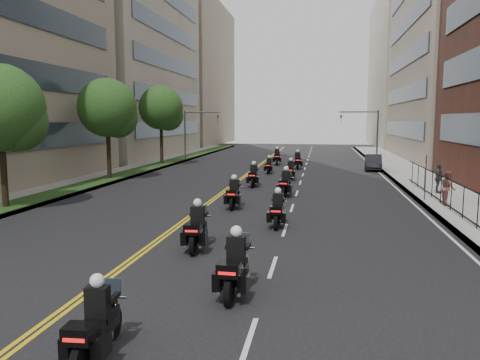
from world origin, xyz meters
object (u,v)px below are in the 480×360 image
Objects in this scene: parked_sedan at (373,162)px; pedestrian_c at (438,178)px; motorcycle_8 at (269,166)px; pedestrian_b at (448,188)px; motorcycle_7 at (291,171)px; motorcycle_10 at (277,158)px; motorcycle_4 at (234,195)px; motorcycle_9 at (298,161)px; motorcycle_0 at (96,327)px; motorcycle_3 at (278,211)px; motorcycle_2 at (197,230)px; motorcycle_1 at (235,268)px; motorcycle_5 at (286,184)px; motorcycle_6 at (253,177)px.

pedestrian_c is at bearing -75.88° from parked_sedan.
motorcycle_8 is 1.16× the size of pedestrian_b.
motorcycle_7 is 0.90× the size of motorcycle_10.
motorcycle_4 reaches higher than motorcycle_7.
motorcycle_7 is at bearing -96.77° from motorcycle_9.
motorcycle_0 is 12.12m from motorcycle_3.
motorcycle_9 is (2.11, 35.94, 0.06)m from motorcycle_0.
motorcycle_9 is at bearing 90.22° from motorcycle_3.
motorcycle_0 is 27.88m from motorcycle_7.
pedestrian_c is at bearing -32.30° from motorcycle_7.
motorcycle_2 is 7.94m from motorcycle_4.
motorcycle_1 is at bearing -97.01° from parked_sedan.
motorcycle_7 is 10.96m from parked_sedan.
motorcycle_7 is at bearing 95.56° from motorcycle_5.
motorcycle_7 is (2.29, 4.08, -0.03)m from motorcycle_6.
motorcycle_10 reaches higher than motorcycle_5.
motorcycle_3 is 25.22m from parked_sedan.
motorcycle_0 is 0.92× the size of motorcycle_2.
motorcycle_10 is (0.16, 15.94, 0.05)m from motorcycle_6.
motorcycle_6 is 1.13× the size of motorcycle_8.
motorcycle_4 is 1.30× the size of pedestrian_c.
motorcycle_6 reaches higher than motorcycle_7.
motorcycle_1 is 1.36× the size of pedestrian_b.
pedestrian_b is (10.92, -14.14, 0.44)m from motorcycle_8.
motorcycle_2 reaches higher than motorcycle_8.
pedestrian_b is at bearing 34.07° from motorcycle_3.
pedestrian_c is at bearing 46.86° from motorcycle_2.
motorcycle_2 reaches higher than motorcycle_6.
motorcycle_4 is at bearing -94.57° from motorcycle_10.
parked_sedan is (6.57, 24.35, 0.04)m from motorcycle_3.
motorcycle_4 is at bearing 101.69° from motorcycle_1.
motorcycle_1 is 33.22m from parked_sedan.
motorcycle_1 is 16.43m from pedestrian_b.
motorcycle_3 is 13.32m from pedestrian_c.
motorcycle_6 is at bearing 100.62° from pedestrian_c.
motorcycle_2 is 20.13m from motorcycle_7.
motorcycle_6 is at bearing 97.75° from motorcycle_1.
motorcycle_3 is 1.26× the size of pedestrian_b.
motorcycle_8 is at bearing 39.75° from pedestrian_b.
motorcycle_8 reaches higher than parked_sedan.
motorcycle_1 reaches higher than motorcycle_7.
motorcycle_9 is at bearing 89.50° from motorcycle_7.
motorcycle_6 is (-0.33, 23.73, 0.04)m from motorcycle_0.
motorcycle_3 is 8.08m from motorcycle_5.
motorcycle_3 is 15.94m from motorcycle_7.
motorcycle_4 reaches higher than motorcycle_8.
pedestrian_c reaches higher than parked_sedan.
motorcycle_2 is 23.99m from motorcycle_8.
motorcycle_1 is at bearing -66.56° from motorcycle_2.
pedestrian_b reaches higher than motorcycle_1.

